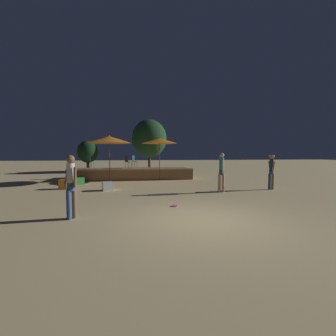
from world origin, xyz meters
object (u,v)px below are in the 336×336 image
object	(u,v)px
bistro_chair_1	(90,160)
bistro_chair_2	(134,160)
cube_seat_0	(80,181)
background_tree_0	(88,152)
cube_seat_2	(108,186)
frisbee_disc	(175,206)
patio_umbrella_0	(159,141)
person_0	(271,170)
background_tree_1	(149,139)
person_1	(221,170)
cube_seat_1	(65,184)
person_2	(71,184)
patio_umbrella_1	(109,140)
bistro_chair_0	(127,161)

from	to	relation	value
bistro_chair_1	bistro_chair_2	xyz separation A→B (m)	(3.31, -0.18, 0.00)
cube_seat_0	background_tree_0	xyz separation A→B (m)	(-1.23, 9.28, 1.83)
cube_seat_2	frisbee_disc	distance (m)	4.77
patio_umbrella_0	person_0	distance (m)	7.40
bistro_chair_1	person_0	bearing A→B (deg)	-166.59
background_tree_1	person_1	bearing A→B (deg)	-80.85
bistro_chair_2	frisbee_disc	distance (m)	9.92
cube_seat_1	person_1	world-z (taller)	person_1
person_2	patio_umbrella_1	bearing A→B (deg)	-142.06
cube_seat_2	person_0	distance (m)	8.44
cube_seat_0	patio_umbrella_1	bearing A→B (deg)	38.31
person_2	bistro_chair_1	xyz separation A→B (m)	(-1.44, 10.94, 0.37)
frisbee_disc	background_tree_1	distance (m)	17.46
cube_seat_0	person_1	distance (m)	8.35
cube_seat_2	background_tree_1	world-z (taller)	background_tree_1
cube_seat_0	person_0	world-z (taller)	person_0
cube_seat_1	background_tree_0	bearing A→B (deg)	94.38
bistro_chair_1	background_tree_1	xyz separation A→B (m)	(5.02, 7.17, 2.15)
person_0	patio_umbrella_1	bearing A→B (deg)	154.50
patio_umbrella_0	background_tree_0	xyz separation A→B (m)	(-6.24, 7.81, -0.70)
bistro_chair_2	background_tree_1	size ratio (longest dim) A/B	0.16
person_0	person_2	bearing A→B (deg)	-152.22
background_tree_1	person_0	bearing A→B (deg)	-69.79
background_tree_1	patio_umbrella_0	bearing A→B (deg)	-89.93
patio_umbrella_1	background_tree_1	world-z (taller)	background_tree_1
bistro_chair_1	background_tree_1	bearing A→B (deg)	-77.22
cube_seat_2	frisbee_disc	world-z (taller)	cube_seat_2
person_1	bistro_chair_2	bearing A→B (deg)	126.66
patio_umbrella_1	person_0	bearing A→B (deg)	-29.22
background_tree_0	frisbee_disc	bearing A→B (deg)	-69.68
cube_seat_1	background_tree_0	world-z (taller)	background_tree_0
cube_seat_0	person_0	bearing A→B (deg)	-18.87
patio_umbrella_0	cube_seat_0	xyz separation A→B (m)	(-5.01, -1.48, -2.52)
patio_umbrella_1	person_1	distance (m)	7.89
cube_seat_0	bistro_chair_0	bearing A→B (deg)	38.53
cube_seat_1	person_0	xyz separation A→B (m)	(10.62, -1.87, 0.77)
cube_seat_0	person_0	xyz separation A→B (m)	(10.22, -3.49, 0.80)
cube_seat_1	patio_umbrella_1	bearing A→B (deg)	55.02
patio_umbrella_0	person_2	distance (m)	9.75
patio_umbrella_0	background_tree_0	bearing A→B (deg)	128.65
person_1	background_tree_0	size ratio (longest dim) A/B	0.60
cube_seat_2	bistro_chair_0	size ratio (longest dim) A/B	0.67
bistro_chair_0	bistro_chair_1	distance (m)	3.10
frisbee_disc	background_tree_0	world-z (taller)	background_tree_0
patio_umbrella_1	bistro_chair_0	bearing A→B (deg)	38.84
person_1	patio_umbrella_0	bearing A→B (deg)	120.84
patio_umbrella_1	bistro_chair_0	xyz separation A→B (m)	(1.15, 0.92, -1.41)
frisbee_disc	bistro_chair_0	bearing A→B (deg)	101.70
bistro_chair_1	background_tree_1	size ratio (longest dim) A/B	0.16
bistro_chair_2	background_tree_0	size ratio (longest dim) A/B	0.28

